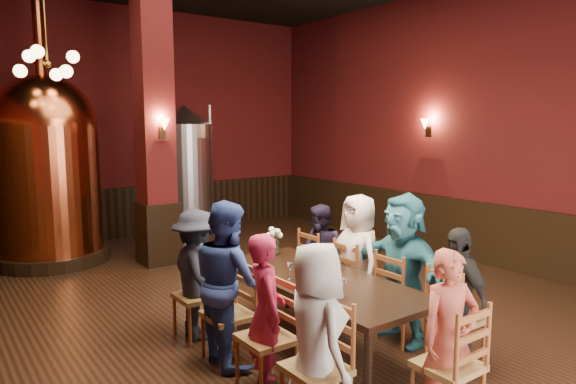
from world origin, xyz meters
TOP-DOWN VIEW (x-y plane):
  - room at (0.00, 0.00)m, footprint 10.00×10.02m
  - wainscot_right at (3.96, 0.00)m, footprint 0.08×9.90m
  - wainscot_back at (0.00, 4.96)m, footprint 7.90×0.08m
  - column at (-0.30, 2.80)m, footprint 0.58×0.58m
  - pendant_cluster at (-1.80, 2.90)m, footprint 0.90×0.90m
  - sconce_wall at (3.90, 0.80)m, footprint 0.20×0.20m
  - sconce_column at (-0.30, 2.50)m, footprint 0.20×0.20m
  - dining_table at (-0.24, -1.25)m, footprint 1.00×2.40m
  - chair_0 at (-1.09, -2.25)m, footprint 0.46×0.46m
  - person_0 at (-1.09, -2.25)m, footprint 0.59×0.78m
  - chair_1 at (-1.09, -1.58)m, footprint 0.46×0.46m
  - person_1 at (-1.09, -1.58)m, footprint 0.49×0.58m
  - chair_2 at (-1.09, -0.92)m, footprint 0.46×0.46m
  - person_2 at (-1.09, -0.92)m, footprint 0.43×0.79m
  - chair_3 at (-1.09, -0.25)m, footprint 0.46×0.46m
  - person_3 at (-1.09, -0.25)m, footprint 0.59×0.94m
  - chair_4 at (0.61, -2.25)m, footprint 0.46×0.46m
  - person_4 at (0.61, -2.25)m, footprint 0.51×0.83m
  - chair_5 at (0.61, -1.58)m, footprint 0.46×0.46m
  - person_5 at (0.61, -1.58)m, footprint 0.57×1.49m
  - chair_6 at (0.61, -0.92)m, footprint 0.46×0.46m
  - person_6 at (0.61, -0.92)m, footprint 0.61×0.80m
  - chair_7 at (0.61, -0.25)m, footprint 0.46×0.46m
  - person_7 at (0.61, -0.25)m, footprint 0.38×0.65m
  - chair_8 at (-0.24, -2.80)m, footprint 0.46×0.46m
  - person_8 at (-0.24, -2.80)m, footprint 0.56×0.45m
  - copper_kettle at (-1.70, 3.90)m, footprint 2.07×2.07m
  - steel_vessel at (0.79, 4.08)m, footprint 1.34×1.34m
  - rose_vase at (-0.08, -0.25)m, footprint 0.19×0.19m
  - wine_glass_0 at (-0.52, -1.15)m, footprint 0.07×0.07m
  - wine_glass_1 at (-0.07, -0.89)m, footprint 0.07×0.07m
  - wine_glass_2 at (-0.43, -1.82)m, footprint 0.07×0.07m
  - wine_glass_3 at (-0.36, -1.55)m, footprint 0.07×0.07m
  - wine_glass_4 at (-0.44, -1.33)m, footprint 0.07×0.07m
  - wine_glass_5 at (0.08, -1.16)m, footprint 0.07×0.07m
  - wine_glass_6 at (-0.42, -0.60)m, footprint 0.07×0.07m
  - wine_glass_7 at (-0.39, -1.63)m, footprint 0.07×0.07m

SIDE VIEW (x-z plane):
  - chair_0 at x=-1.09m, z-range 0.00..0.92m
  - chair_1 at x=-1.09m, z-range 0.00..0.92m
  - chair_2 at x=-1.09m, z-range 0.00..0.92m
  - chair_3 at x=-1.09m, z-range 0.00..0.92m
  - chair_4 at x=0.61m, z-range 0.00..0.92m
  - chair_5 at x=0.61m, z-range 0.00..0.92m
  - chair_6 at x=0.61m, z-range 0.00..0.92m
  - chair_7 at x=0.61m, z-range 0.00..0.92m
  - chair_8 at x=-0.24m, z-range 0.00..0.92m
  - wainscot_right at x=3.96m, z-range 0.00..1.00m
  - wainscot_back at x=0.00m, z-range 0.00..1.00m
  - person_7 at x=0.61m, z-range 0.00..1.27m
  - person_4 at x=0.61m, z-range 0.00..1.33m
  - person_8 at x=-0.24m, z-range 0.00..1.35m
  - person_1 at x=-1.09m, z-range 0.00..1.37m
  - dining_table at x=-0.24m, z-range 0.31..1.06m
  - person_3 at x=-1.09m, z-range 0.00..1.39m
  - person_0 at x=-1.09m, z-range 0.00..1.42m
  - person_6 at x=0.61m, z-range 0.00..1.48m
  - person_2 at x=-1.09m, z-range 0.00..1.57m
  - person_5 at x=0.61m, z-range 0.00..1.57m
  - wine_glass_0 at x=-0.52m, z-range 0.75..0.92m
  - wine_glass_1 at x=-0.07m, z-range 0.75..0.92m
  - wine_glass_2 at x=-0.43m, z-range 0.75..0.92m
  - wine_glass_3 at x=-0.36m, z-range 0.75..0.92m
  - wine_glass_4 at x=-0.44m, z-range 0.75..0.92m
  - wine_glass_5 at x=0.08m, z-range 0.75..0.92m
  - wine_glass_6 at x=-0.42m, z-range 0.75..0.92m
  - wine_glass_7 at x=-0.39m, z-range 0.75..0.92m
  - rose_vase at x=-0.08m, z-range 0.80..1.13m
  - steel_vessel at x=0.79m, z-range 0.00..2.61m
  - copper_kettle at x=-1.70m, z-range -0.58..3.71m
  - sconce_wall at x=3.90m, z-range 2.02..2.38m
  - sconce_column at x=-0.30m, z-range 2.02..2.38m
  - room at x=0.00m, z-range 0.00..4.50m
  - column at x=-0.30m, z-range 0.00..4.50m
  - pendant_cluster at x=-1.80m, z-range 2.25..3.95m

